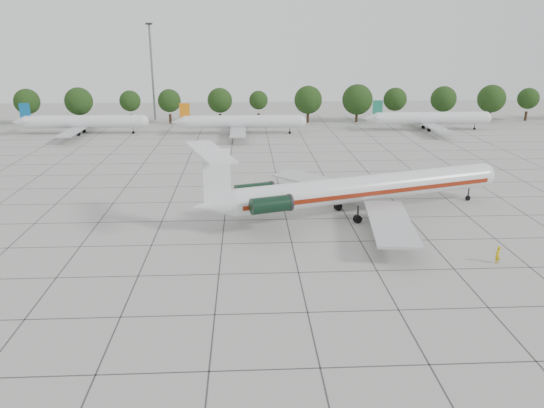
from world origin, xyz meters
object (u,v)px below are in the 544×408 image
at_px(bg_airliner_c, 242,122).
at_px(bg_airliner_d, 430,118).
at_px(main_airliner, 353,189).
at_px(ground_crew, 498,255).
at_px(bg_airliner_b, 84,122).
at_px(floodlight_mast, 152,67).

xyz_separation_m(bg_airliner_c, bg_airliner_d, (46.29, 3.16, 0.00)).
height_order(main_airliner, bg_airliner_c, main_airliner).
height_order(ground_crew, bg_airliner_b, bg_airliner_b).
bearing_deg(bg_airliner_d, floodlight_mast, 163.86).
relative_size(ground_crew, floodlight_mast, 0.08).
bearing_deg(bg_airliner_b, ground_crew, -50.28).
bearing_deg(ground_crew, floodlight_mast, -93.01).
bearing_deg(ground_crew, main_airliner, -82.44).
bearing_deg(bg_airliner_b, bg_airliner_d, 0.80).
xyz_separation_m(ground_crew, floodlight_mast, (-50.99, 98.80, 13.32)).
height_order(main_airliner, bg_airliner_b, main_airliner).
distance_m(bg_airliner_b, bg_airliner_c, 37.34).
height_order(main_airliner, bg_airliner_d, main_airliner).
distance_m(bg_airliner_b, floodlight_mast, 27.70).
distance_m(main_airliner, bg_airliner_c, 61.30).
bearing_deg(bg_airliner_c, floodlight_mast, 135.66).
bearing_deg(main_airliner, bg_airliner_b, 112.42).
relative_size(bg_airliner_b, bg_airliner_d, 1.00).
xyz_separation_m(ground_crew, bg_airliner_d, (19.37, 78.44, 1.95)).
distance_m(main_airliner, floodlight_mast, 92.24).
xyz_separation_m(bg_airliner_d, floodlight_mast, (-70.35, 20.36, 11.37)).
height_order(bg_airliner_c, bg_airliner_d, same).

